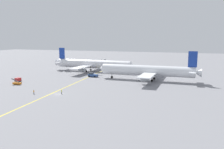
% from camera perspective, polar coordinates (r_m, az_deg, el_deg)
% --- Properties ---
extents(ground_plane, '(600.00, 600.00, 0.00)m').
position_cam_1_polar(ground_plane, '(97.25, -13.06, -4.71)').
color(ground_plane, gray).
extents(taxiway_stripe, '(10.98, 119.58, 0.01)m').
position_cam_1_polar(taxiway_stripe, '(107.60, -11.96, -3.36)').
color(taxiway_stripe, yellow).
rests_on(taxiway_stripe, ground).
extents(airliner_at_gate_left, '(58.62, 45.27, 15.88)m').
position_cam_1_polar(airliner_at_gate_left, '(157.85, -4.82, 2.57)').
color(airliner_at_gate_left, silver).
rests_on(airliner_at_gate_left, ground).
extents(airliner_being_pushed, '(55.36, 40.88, 16.18)m').
position_cam_1_polar(airliner_being_pushed, '(125.66, 8.77, 0.94)').
color(airliner_being_pushed, white).
rests_on(airliner_being_pushed, ground).
extents(pushback_tug, '(8.87, 3.58, 2.82)m').
position_cam_1_polar(pushback_tug, '(136.55, -4.78, -0.10)').
color(pushback_tug, '#2D4C8C').
rests_on(pushback_tug, ground).
extents(gse_belt_loader_portside, '(5.04, 2.30, 3.02)m').
position_cam_1_polar(gse_belt_loader_portside, '(122.50, -22.44, -1.97)').
color(gse_belt_loader_portside, orange).
rests_on(gse_belt_loader_portside, ground).
extents(gse_container_dolly_flat, '(2.50, 3.40, 2.15)m').
position_cam_1_polar(gse_container_dolly_flat, '(129.98, -22.22, -1.20)').
color(gse_container_dolly_flat, slate).
rests_on(gse_container_dolly_flat, ground).
extents(ground_crew_ramp_agent_by_cones, '(0.49, 0.36, 1.77)m').
position_cam_1_polar(ground_crew_ramp_agent_by_cones, '(99.49, -18.76, -4.11)').
color(ground_crew_ramp_agent_by_cones, black).
rests_on(ground_crew_ramp_agent_by_cones, ground).
extents(ground_crew_marshaller_foreground, '(0.36, 0.50, 1.74)m').
position_cam_1_polar(ground_crew_marshaller_foreground, '(96.87, -12.36, -4.19)').
color(ground_crew_marshaller_foreground, '#4C4C51').
rests_on(ground_crew_marshaller_foreground, ground).
extents(jet_bridge, '(6.84, 16.21, 6.03)m').
position_cam_1_polar(jet_bridge, '(181.74, -2.34, 3.15)').
color(jet_bridge, '#B7B7BC').
rests_on(jet_bridge, ground).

